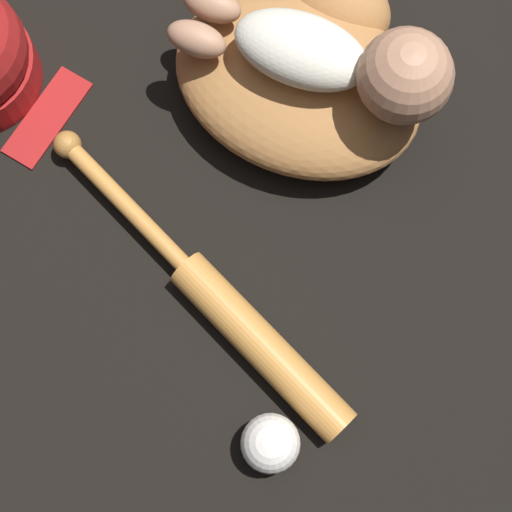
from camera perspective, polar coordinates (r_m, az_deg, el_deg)
name	(u,v)px	position (r m, az deg, el deg)	size (l,w,h in m)	color
ground_plane	(288,86)	(1.22, 2.13, 11.27)	(6.00, 6.00, 0.00)	black
baseball_glove	(304,70)	(1.18, 3.25, 12.30)	(0.37, 0.34, 0.11)	#A8703D
baby_figure	(345,61)	(1.07, 5.93, 12.83)	(0.36, 0.12, 0.12)	silver
baseball_bat	(232,315)	(1.10, -1.64, -3.93)	(0.49, 0.28, 0.05)	#C6843D
baseball	(270,443)	(1.07, 0.97, -12.38)	(0.07, 0.07, 0.07)	white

